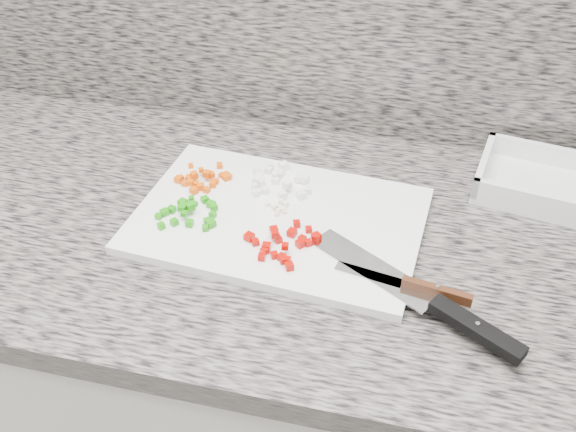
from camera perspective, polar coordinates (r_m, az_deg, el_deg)
name	(u,v)px	position (r m, az deg, el deg)	size (l,w,h in m)	color
cabinet	(269,398)	(1.36, -1.66, -15.89)	(3.92, 0.62, 0.86)	white
countertop	(264,230)	(1.03, -2.12, -1.29)	(3.96, 0.64, 0.04)	slate
cutting_board	(279,220)	(1.00, -0.85, -0.35)	(0.44, 0.29, 0.01)	white
carrot_pile	(203,179)	(1.08, -7.58, 3.29)	(0.09, 0.09, 0.02)	#E35004
onion_pile	(278,180)	(1.07, -0.86, 3.26)	(0.11, 0.10, 0.02)	white
green_pepper_pile	(191,212)	(1.01, -8.66, 0.35)	(0.10, 0.09, 0.02)	#1E8B0C
red_pepper_pile	(286,243)	(0.94, -0.16, -2.39)	(0.11, 0.11, 0.02)	#AE0902
garlic_pile	(280,207)	(1.01, -0.75, 0.79)	(0.04, 0.04, 0.01)	#F4EABC
chef_knife	(438,307)	(0.87, 13.19, -7.84)	(0.30, 0.20, 0.02)	silver
paring_knife	(419,287)	(0.89, 11.57, -6.19)	(0.19, 0.05, 0.02)	silver
tray	(546,185)	(1.15, 21.99, 2.57)	(0.25, 0.20, 0.05)	silver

